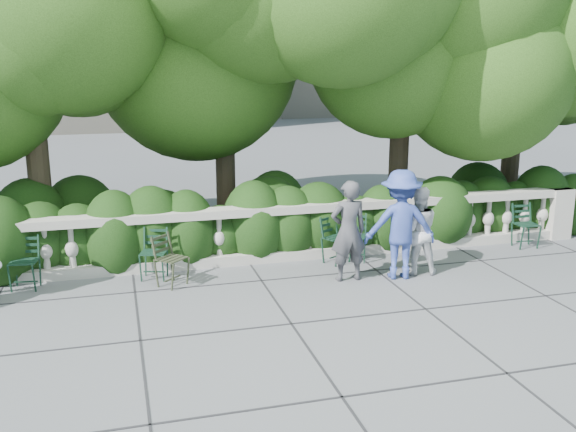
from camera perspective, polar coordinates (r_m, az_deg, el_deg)
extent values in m
plane|color=#505157|center=(9.82, 1.55, -7.03)|extent=(90.00, 90.00, 0.00)
cube|color=#9E998E|center=(11.43, -1.06, -3.51)|extent=(12.00, 0.32, 0.18)
cube|color=#9E998E|center=(11.20, -1.08, 0.60)|extent=(12.00, 0.36, 0.14)
cube|color=#9E998E|center=(13.86, 22.76, 0.27)|extent=(0.44, 0.44, 1.00)
cylinder|color=#3F3023|center=(12.42, -21.23, 3.18)|extent=(0.40, 0.40, 2.80)
ellipsoid|color=#1E3D10|center=(11.81, -22.42, 13.73)|extent=(5.28, 5.28, 3.96)
cylinder|color=#3F3023|center=(13.08, -5.62, 5.88)|extent=(0.40, 0.40, 3.40)
ellipsoid|color=#1E3D10|center=(12.48, -5.50, 18.12)|extent=(6.24, 6.24, 4.68)
cylinder|color=#3F3023|center=(13.49, 9.80, 5.13)|extent=(0.40, 0.40, 3.00)
ellipsoid|color=#1E3D10|center=(12.93, 11.14, 15.47)|extent=(5.52, 5.52, 4.14)
cylinder|color=#3F3023|center=(15.43, 19.17, 4.90)|extent=(0.40, 0.40, 2.60)
ellipsoid|color=#1E3D10|center=(14.95, 20.70, 12.61)|extent=(4.80, 4.80, 3.60)
imported|color=#3F3F44|center=(10.26, 5.39, -1.33)|extent=(0.61, 0.40, 1.64)
imported|color=silver|center=(10.78, 11.42, -1.26)|extent=(0.81, 0.68, 1.47)
imported|color=#324597|center=(10.49, 9.96, -0.75)|extent=(1.26, 0.89, 1.78)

